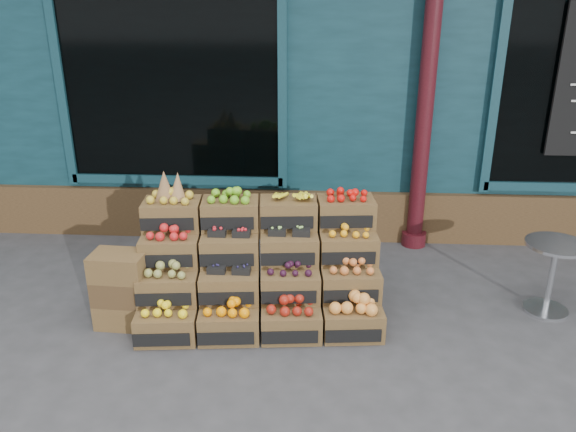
{
  "coord_description": "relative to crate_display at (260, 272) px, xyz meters",
  "views": [
    {
      "loc": [
        0.1,
        -4.09,
        2.71
      ],
      "look_at": [
        -0.2,
        0.7,
        0.85
      ],
      "focal_mm": 35.0,
      "sensor_mm": 36.0,
      "label": 1
    }
  ],
  "objects": [
    {
      "name": "bistro_table",
      "position": [
        2.65,
        0.16,
        0.03
      ],
      "size": [
        0.55,
        0.55,
        0.69
      ],
      "rotation": [
        0.0,
        0.0,
        0.34
      ],
      "color": "#B9BBC0",
      "rests_on": "ground"
    },
    {
      "name": "shopkeeper",
      "position": [
        -0.68,
        2.45,
        0.48
      ],
      "size": [
        0.69,
        0.5,
        1.78
      ],
      "primitive_type": "imported",
      "rotation": [
        0.0,
        0.0,
        3.26
      ],
      "color": "#1B6020",
      "rests_on": "ground"
    },
    {
      "name": "ground",
      "position": [
        0.44,
        -0.44,
        -0.4
      ],
      "size": [
        60.0,
        60.0,
        0.0
      ],
      "primitive_type": "plane",
      "color": "#373739",
      "rests_on": "ground"
    },
    {
      "name": "spare_crates",
      "position": [
        -1.18,
        -0.29,
        -0.06
      ],
      "size": [
        0.47,
        0.34,
        0.69
      ],
      "rotation": [
        0.0,
        0.0,
        -0.05
      ],
      "color": "brown",
      "rests_on": "ground"
    },
    {
      "name": "crate_display",
      "position": [
        0.0,
        0.0,
        0.0
      ],
      "size": [
        2.18,
        1.21,
        1.31
      ],
      "rotation": [
        0.0,
        0.0,
        0.1
      ],
      "color": "brown",
      "rests_on": "ground"
    },
    {
      "name": "shop_facade",
      "position": [
        0.44,
        4.67,
        1.99
      ],
      "size": [
        12.0,
        6.24,
        4.8
      ],
      "color": "#103038",
      "rests_on": "ground"
    }
  ]
}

